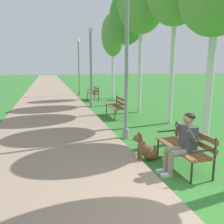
# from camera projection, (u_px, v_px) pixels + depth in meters

# --- Properties ---
(ground_plane) EXTENTS (120.00, 120.00, 0.00)m
(ground_plane) POSITION_uv_depth(u_px,v_px,m) (202.00, 205.00, 3.70)
(ground_plane) COLOR #33752D
(paved_path) EXTENTS (3.79, 60.00, 0.04)m
(paved_path) POSITION_uv_depth(u_px,v_px,m) (49.00, 86.00, 25.85)
(paved_path) COLOR gray
(paved_path) RESTS_ON ground
(park_bench_near) EXTENTS (0.55, 1.50, 0.85)m
(park_bench_near) POSITION_uv_depth(u_px,v_px,m) (186.00, 145.00, 5.01)
(park_bench_near) COLOR brown
(park_bench_near) RESTS_ON ground
(park_bench_mid) EXTENTS (0.55, 1.50, 0.85)m
(park_bench_mid) POSITION_uv_depth(u_px,v_px,m) (117.00, 105.00, 10.09)
(park_bench_mid) COLOR brown
(park_bench_mid) RESTS_ON ground
(park_bench_far) EXTENTS (0.55, 1.50, 0.85)m
(park_bench_far) POSITION_uv_depth(u_px,v_px,m) (94.00, 92.00, 15.12)
(park_bench_far) COLOR brown
(park_bench_far) RESTS_ON ground
(person_seated_on_near_bench) EXTENTS (0.74, 0.49, 1.25)m
(person_seated_on_near_bench) POSITION_uv_depth(u_px,v_px,m) (183.00, 141.00, 4.72)
(person_seated_on_near_bench) COLOR gray
(person_seated_on_near_bench) RESTS_ON ground
(dog_brown) EXTENTS (0.83, 0.31, 0.71)m
(dog_brown) POSITION_uv_depth(u_px,v_px,m) (147.00, 150.00, 5.42)
(dog_brown) COLOR brown
(dog_brown) RESTS_ON ground
(lamp_post_near) EXTENTS (0.24, 0.24, 4.27)m
(lamp_post_near) POSITION_uv_depth(u_px,v_px,m) (127.00, 64.00, 6.71)
(lamp_post_near) COLOR gray
(lamp_post_near) RESTS_ON ground
(lamp_post_mid) EXTENTS (0.24, 0.24, 4.08)m
(lamp_post_mid) POSITION_uv_depth(u_px,v_px,m) (91.00, 67.00, 12.12)
(lamp_post_mid) COLOR gray
(lamp_post_mid) RESTS_ON ground
(lamp_post_far) EXTENTS (0.24, 0.24, 4.09)m
(lamp_post_far) POSITION_uv_depth(u_px,v_px,m) (79.00, 67.00, 17.26)
(lamp_post_far) COLOR gray
(lamp_post_far) RESTS_ON ground
(birch_tree_fourth) EXTENTS (2.13, 2.31, 6.31)m
(birch_tree_fourth) POSITION_uv_depth(u_px,v_px,m) (141.00, 2.00, 10.27)
(birch_tree_fourth) COLOR silver
(birch_tree_fourth) RESTS_ON ground
(birch_tree_fifth) EXTENTS (1.94, 2.08, 6.19)m
(birch_tree_fifth) POSITION_uv_depth(u_px,v_px,m) (127.00, 18.00, 12.67)
(birch_tree_fifth) COLOR silver
(birch_tree_fifth) RESTS_ON ground
(birch_tree_sixth) EXTENTS (1.51, 1.35, 5.52)m
(birch_tree_sixth) POSITION_uv_depth(u_px,v_px,m) (113.00, 36.00, 15.17)
(birch_tree_sixth) COLOR silver
(birch_tree_sixth) RESTS_ON ground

